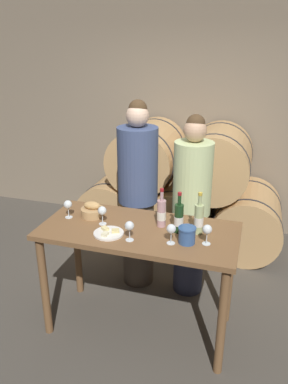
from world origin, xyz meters
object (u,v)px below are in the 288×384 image
Objects in this scene: wine_bottle_rose at (161,213)px; wine_glass_left at (102,211)px; blue_crock at (187,234)px; wine_glass_far_left at (68,205)px; wine_glass_far_right at (207,230)px; cheese_plate at (109,233)px; person_right at (191,208)px; bread_basket at (92,211)px; wine_bottle_white at (199,219)px; wine_glass_right at (171,230)px; tasting_table at (139,244)px; wine_bottle_red at (179,218)px; person_left at (138,196)px; wine_glass_center at (129,227)px.

wine_bottle_rose is 0.46m from wine_glass_left.
wine_glass_far_left reaches higher than blue_crock.
wine_glass_far_left is at bearing 174.73° from wine_glass_far_right.
wine_glass_left reaches higher than cheese_plate.
bread_basket is at bearing -143.66° from person_right.
wine_bottle_white is 0.27m from wine_glass_right.
wine_bottle_rose reaches higher than tasting_table.
blue_crock is 0.68× the size of bread_basket.
wine_glass_far_right is (0.83, -0.08, 0.00)m from wine_glass_left.
wine_bottle_red is 1.42× the size of cheese_plate.
blue_crock is at bearing -50.86° from person_left.
wine_bottle_white is at bearing 53.60° from wine_glass_right.
wine_glass_far_left and wine_glass_center have the same top height.
cheese_plate is at bearing -158.95° from wine_bottle_red.
wine_glass_left is (-0.45, -0.10, -0.00)m from wine_bottle_rose.
wine_glass_center is 0.30m from wine_glass_right.
wine_glass_center is at bearing -34.82° from bread_basket.
wine_glass_right is at bearing -19.35° from bread_basket.
wine_glass_far_right is at bearing -60.85° from wine_bottle_white.
tasting_table is 0.84× the size of person_left.
person_left reaches higher than wine_glass_far_right.
wine_glass_far_left is at bearing -122.58° from person_left.
bread_basket is at bearing 168.99° from wine_glass_far_right.
bread_basket is at bearing -112.37° from person_left.
wine_glass_far_left reaches higher than bread_basket.
wine_glass_far_left is at bearing 177.89° from tasting_table.
person_right reaches higher than wine_bottle_red.
wine_glass_right and wine_glass_far_right have the same top height.
person_right reaches higher than wine_glass_far_right.
wine_glass_left is at bearing -175.58° from wine_bottle_red.
cheese_plate is at bearing -121.38° from person_right.
wine_bottle_red is 2.51× the size of blue_crock.
cheese_plate is 1.51× the size of wine_glass_far_left.
wine_glass_left is 1.00× the size of wine_glass_right.
wine_bottle_white is at bearing 8.60° from tasting_table.
person_left is at bearing 124.05° from wine_bottle_rose.
wine_glass_left is at bearing 147.46° from wine_glass_center.
wine_glass_center is (0.21, -0.83, 0.12)m from person_left.
person_right is 11.39× the size of wine_glass_center.
wine_bottle_white is at bearing 18.89° from cheese_plate.
wine_bottle_red is 1.03× the size of wine_bottle_rose.
wine_glass_center is 0.55m from wine_glass_far_right.
person_right is 0.76m from blue_crock.
tasting_table is at bearing 1.41° from wine_glass_left.
wine_bottle_white reaches higher than wine_bottle_rose.
wine_bottle_white is 1.06m from wine_glass_far_left.
cheese_plate is 0.21m from wine_glass_center.
wine_glass_right is 1.00× the size of wine_glass_far_right.
person_left is 12.06× the size of wine_glass_right.
cheese_plate is at bearing -22.25° from wine_glass_far_left.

